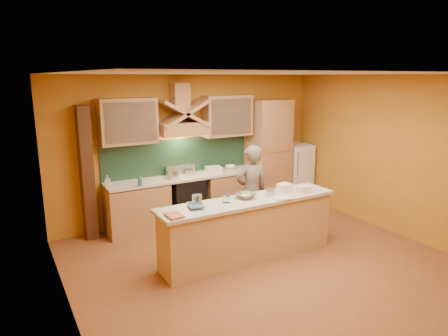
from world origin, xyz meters
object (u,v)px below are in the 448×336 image
fridge (295,173)px  person (251,191)px  kitchen_scale (270,193)px  stove (185,200)px  mixing_bowl (246,196)px

fridge → person: size_ratio=0.80×
kitchen_scale → stove: bearing=113.3°
mixing_bowl → fridge: bearing=35.9°
stove → person: person is taller
person → mixing_bowl: person is taller
stove → fridge: (2.70, 0.00, 0.20)m
person → kitchen_scale: (-0.12, -0.71, 0.17)m
person → kitchen_scale: person is taller
stove → kitchen_scale: size_ratio=8.40×
stove → fridge: 2.71m
stove → person: size_ratio=0.55×
stove → kitchen_scale: kitchen_scale is taller
stove → mixing_bowl: (0.20, -1.81, 0.53)m
fridge → person: person is taller
kitchen_scale → person: bearing=86.6°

